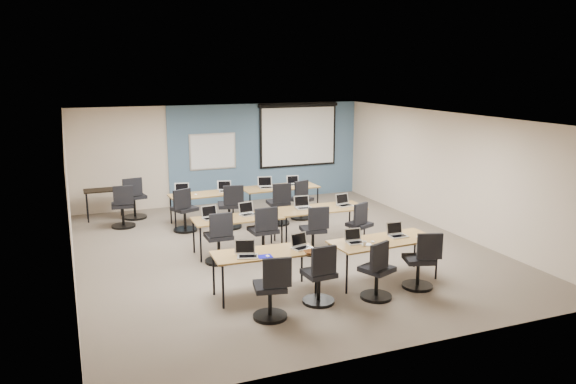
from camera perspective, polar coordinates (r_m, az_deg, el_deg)
name	(u,v)px	position (r m, az deg, el deg)	size (l,w,h in m)	color
floor	(282,249)	(11.61, -0.60, -5.85)	(8.00, 9.00, 0.02)	#6B6354
ceiling	(282,118)	(11.06, -0.63, 7.55)	(8.00, 9.00, 0.02)	white
wall_back	(223,154)	(15.48, -6.63, 3.83)	(8.00, 0.04, 2.70)	beige
wall_front	(409,252)	(7.38, 12.15, -5.95)	(8.00, 0.04, 2.70)	beige
wall_left	(69,202)	(10.54, -21.36, -0.99)	(0.04, 9.00, 2.70)	beige
wall_right	(447,172)	(13.21, 15.81, 1.97)	(0.04, 9.00, 2.70)	beige
blue_accent_panel	(266,152)	(15.81, -2.22, 4.09)	(5.50, 0.04, 2.70)	#3D5977
whiteboard	(213,152)	(15.32, -7.65, 4.09)	(1.28, 0.03, 0.98)	silver
projector_screen	(298,132)	(16.03, 1.06, 6.14)	(2.40, 0.10, 1.82)	black
training_table_front_left	(265,255)	(9.17, -2.39, -6.40)	(1.69, 0.70, 0.73)	#A57647
training_table_front_right	(384,242)	(9.94, 9.69, -5.03)	(1.89, 0.79, 0.73)	#A26035
training_table_mid_left	(238,220)	(11.28, -5.15, -2.82)	(1.78, 0.74, 0.73)	#A57B3F
training_table_mid_right	(320,210)	(12.01, 3.26, -1.82)	(1.93, 0.80, 0.73)	#9E552A
training_table_back_left	(205,196)	(13.49, -8.45, -0.38)	(1.66, 0.69, 0.73)	brown
training_table_back_right	(280,188)	(14.14, -0.85, 0.37)	(1.92, 0.80, 0.73)	#A86D37
laptop_0	(247,252)	(8.96, -4.23, -6.15)	(0.33, 0.28, 0.25)	silver
mouse_0	(268,256)	(8.93, -2.08, -6.52)	(0.06, 0.09, 0.03)	white
task_chair_0	(272,293)	(8.38, -1.66, -10.22)	(0.52, 0.52, 1.00)	black
laptop_1	(301,244)	(9.33, 1.31, -5.35)	(0.31, 0.26, 0.24)	silver
mouse_1	(309,249)	(9.29, 2.17, -5.76)	(0.06, 0.10, 0.04)	white
task_chair_1	(320,279)	(8.90, 3.27, -8.86)	(0.51, 0.51, 0.99)	black
laptop_2	(355,239)	(9.68, 6.80, -4.79)	(0.30, 0.26, 0.23)	#B1B1B6
mouse_2	(373,242)	(9.75, 8.61, -5.01)	(0.06, 0.09, 0.03)	white
task_chair_2	(377,275)	(9.18, 9.05, -8.34)	(0.54, 0.52, 1.00)	black
laptop_3	(397,233)	(10.16, 10.99, -4.10)	(0.31, 0.27, 0.24)	silver
mouse_3	(418,237)	(10.16, 13.11, -4.48)	(0.06, 0.10, 0.04)	white
task_chair_3	(421,265)	(9.76, 13.35, -7.23)	(0.53, 0.52, 1.00)	black
laptop_4	(210,215)	(11.24, -7.90, -2.38)	(0.32, 0.27, 0.25)	#B9B9C5
mouse_4	(220,219)	(11.15, -6.88, -2.73)	(0.06, 0.10, 0.04)	white
task_chair_4	(219,242)	(10.77, -6.99, -5.04)	(0.55, 0.55, 1.02)	black
laptop_5	(247,212)	(11.45, -4.16, -2.01)	(0.32, 0.28, 0.25)	silver
mouse_5	(263,214)	(11.41, -2.55, -2.29)	(0.06, 0.10, 0.04)	white
task_chair_5	(264,236)	(11.01, -2.46, -4.50)	(0.57, 0.57, 1.05)	black
laptop_6	(303,205)	(11.95, 1.55, -1.36)	(0.34, 0.29, 0.26)	#AEAEAE
mouse_6	(313,210)	(11.78, 2.58, -1.82)	(0.06, 0.10, 0.04)	white
task_chair_6	(314,234)	(11.23, 2.69, -4.30)	(0.52, 0.52, 1.00)	black
laptop_7	(344,203)	(12.24, 5.69, -1.09)	(0.33, 0.28, 0.25)	#B4B4BC
mouse_7	(354,206)	(12.19, 6.69, -1.42)	(0.06, 0.09, 0.03)	white
task_chair_7	(360,228)	(11.75, 7.28, -3.69)	(0.52, 0.49, 0.97)	black
laptop_8	(183,191)	(13.52, -10.65, 0.06)	(0.34, 0.29, 0.25)	silver
mouse_8	(196,194)	(13.38, -9.36, -0.25)	(0.06, 0.10, 0.04)	white
task_chair_8	(184,214)	(12.96, -10.50, -2.16)	(0.57, 0.54, 1.02)	black
laptop_9	(225,189)	(13.68, -6.39, 0.33)	(0.33, 0.28, 0.25)	#AFAFB2
mouse_9	(228,191)	(13.65, -6.16, 0.09)	(0.06, 0.10, 0.03)	white
task_chair_9	(230,210)	(13.07, -5.88, -1.84)	(0.57, 0.57, 1.05)	black
laptop_10	(266,185)	(14.02, -2.24, 0.71)	(0.36, 0.30, 0.27)	#A3A3AE
mouse_10	(278,188)	(13.98, -1.00, 0.46)	(0.06, 0.09, 0.03)	white
task_chair_10	(279,207)	(13.31, -0.91, -1.55)	(0.55, 0.55, 1.03)	black
laptop_11	(294,183)	(14.33, 0.60, 0.95)	(0.31, 0.26, 0.23)	silver
mouse_11	(307,185)	(14.28, 1.94, 0.71)	(0.06, 0.09, 0.03)	white
task_chair_11	(301,203)	(13.80, 1.35, -1.11)	(0.54, 0.51, 1.00)	black
blue_mousepad	(265,256)	(8.94, -2.37, -6.55)	(0.23, 0.19, 0.01)	#0C0BA4
snack_bowl	(311,252)	(9.05, 2.32, -6.15)	(0.22, 0.22, 0.05)	#9A4D21
snack_plate	(367,245)	(9.60, 7.99, -5.30)	(0.17, 0.17, 0.01)	white
coffee_cup	(364,244)	(9.52, 7.76, -5.23)	(0.06, 0.06, 0.06)	white
utility_table	(104,193)	(14.46, -18.22, -0.11)	(0.93, 0.52, 0.75)	black
spare_chair_a	(134,201)	(14.34, -15.37, -0.93)	(0.58, 0.58, 1.05)	black
spare_chair_b	(123,210)	(13.61, -16.42, -1.75)	(0.55, 0.55, 1.03)	black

